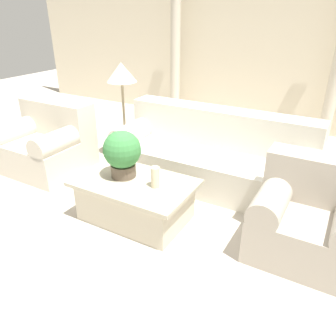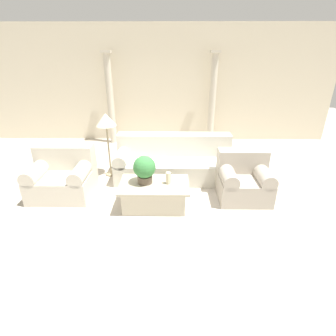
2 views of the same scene
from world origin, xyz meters
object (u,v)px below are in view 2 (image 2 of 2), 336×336
at_px(potted_plant, 144,169).
at_px(floor_lamp, 106,123).
at_px(sofa_long, 174,161).
at_px(loveseat, 63,175).
at_px(coffee_table, 154,194).
at_px(armchair, 243,179).

bearing_deg(potted_plant, floor_lamp, 126.20).
distance_m(sofa_long, floor_lamp, 1.63).
bearing_deg(floor_lamp, loveseat, -131.81).
bearing_deg(coffee_table, loveseat, 165.93).
xyz_separation_m(coffee_table, armchair, (1.63, 0.35, 0.14)).
relative_size(sofa_long, armchair, 2.66).
distance_m(potted_plant, floor_lamp, 1.57).
bearing_deg(coffee_table, sofa_long, 73.40).
height_order(sofa_long, potted_plant, potted_plant).
height_order(sofa_long, coffee_table, sofa_long).
bearing_deg(potted_plant, coffee_table, -13.31).
xyz_separation_m(loveseat, potted_plant, (1.61, -0.40, 0.34)).
bearing_deg(armchair, loveseat, 178.43).
relative_size(floor_lamp, armchair, 1.49).
height_order(coffee_table, potted_plant, potted_plant).
relative_size(coffee_table, floor_lamp, 0.88).
distance_m(loveseat, armchair, 3.40).
relative_size(loveseat, armchair, 1.20).
bearing_deg(sofa_long, potted_plant, -114.18).
bearing_deg(floor_lamp, armchair, -18.52).
bearing_deg(armchair, floor_lamp, 161.48).
xyz_separation_m(loveseat, armchair, (3.40, -0.09, -0.01)).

